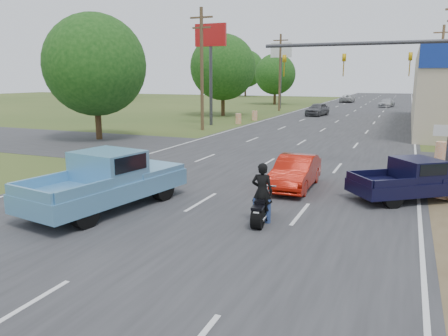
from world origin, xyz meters
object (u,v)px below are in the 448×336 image
at_px(navy_pickup, 417,179).
at_px(distant_car_white, 347,99).
at_px(distant_car_silver, 387,103).
at_px(red_convertible, 295,173).
at_px(blue_pickup, 110,179).
at_px(motorcycle, 261,209).
at_px(rider, 262,195).
at_px(distant_car_grey, 317,109).

xyz_separation_m(navy_pickup, distant_car_white, (-10.76, 65.42, -0.08)).
relative_size(navy_pickup, distant_car_silver, 1.09).
bearing_deg(red_convertible, distant_car_white, 94.86).
height_order(blue_pickup, distant_car_white, blue_pickup).
bearing_deg(motorcycle, distant_car_white, 89.42).
relative_size(rider, navy_pickup, 0.38).
bearing_deg(red_convertible, motorcycle, -89.57).
xyz_separation_m(motorcycle, distant_car_grey, (-5.89, 39.45, 0.29)).
distance_m(distant_car_grey, distant_car_silver, 20.91).
bearing_deg(distant_car_white, distant_car_grey, 91.48).
distance_m(blue_pickup, distant_car_grey, 39.84).
xyz_separation_m(rider, distant_car_silver, (0.85, 59.20, -0.26)).
bearing_deg(distant_car_grey, rider, -72.24).
relative_size(motorcycle, distant_car_silver, 0.47).
xyz_separation_m(red_convertible, distant_car_grey, (-5.80, 34.80, 0.10)).
distance_m(rider, distant_car_white, 70.39).
distance_m(motorcycle, distant_car_white, 70.44).
xyz_separation_m(red_convertible, distant_car_white, (-6.28, 65.51, 0.03)).
height_order(distant_car_silver, distant_car_white, distant_car_white).
bearing_deg(rider, distant_car_grey, -87.28).
bearing_deg(blue_pickup, distant_car_white, 100.34).
xyz_separation_m(rider, navy_pickup, (4.40, 4.68, -0.12)).
distance_m(rider, distant_car_grey, 39.84).
height_order(red_convertible, navy_pickup, navy_pickup).
bearing_deg(distant_car_grey, motorcycle, -72.25).
bearing_deg(rider, navy_pickup, -138.99).
height_order(red_convertible, distant_car_grey, distant_car_grey).
bearing_deg(motorcycle, red_convertible, 85.28).
xyz_separation_m(blue_pickup, distant_car_silver, (6.15, 59.64, -0.36)).
height_order(navy_pickup, distant_car_silver, navy_pickup).
height_order(blue_pickup, navy_pickup, blue_pickup).
height_order(rider, blue_pickup, blue_pickup).
relative_size(blue_pickup, distant_car_grey, 1.41).
relative_size(rider, distant_car_grey, 0.40).
distance_m(navy_pickup, distant_car_white, 66.30).
bearing_deg(distant_car_white, rider, 95.77).
distance_m(red_convertible, motorcycle, 4.65).
distance_m(blue_pickup, distant_car_silver, 59.95).
relative_size(blue_pickup, distant_car_silver, 1.43).
xyz_separation_m(red_convertible, blue_pickup, (-5.22, -5.04, 0.34)).
relative_size(rider, distant_car_white, 0.36).
xyz_separation_m(motorcycle, distant_car_white, (-6.37, 70.15, 0.23)).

